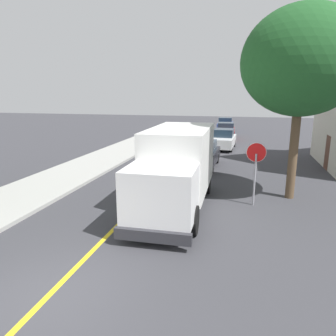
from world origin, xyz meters
name	(u,v)px	position (x,y,z in m)	size (l,w,h in m)	color
ground_plane	(46,298)	(0.00, 0.00, 0.00)	(120.00, 120.00, 0.00)	#38383D
centre_line_yellow	(160,182)	(0.00, 10.00, 0.00)	(0.16, 56.00, 0.01)	gold
box_truck	(177,165)	(1.63, 6.68, 1.77)	(2.56, 7.23, 3.20)	silver
parked_car_near	(202,155)	(1.67, 14.06, 0.79)	(1.92, 4.45, 1.67)	black
parked_car_mid	(223,139)	(2.48, 21.25, 0.79)	(2.00, 4.48, 1.67)	silver
parked_car_far	(226,131)	(2.28, 27.27, 0.79)	(2.00, 4.48, 1.67)	maroon
parked_car_furthest	(225,125)	(1.77, 34.45, 0.79)	(1.88, 4.43, 1.67)	#2D4793
stop_sign	(256,162)	(4.74, 7.58, 1.86)	(0.80, 0.10, 2.65)	gray
street_tree_far_side	(302,62)	(6.34, 8.94, 5.85)	(4.97, 4.97, 8.10)	brown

